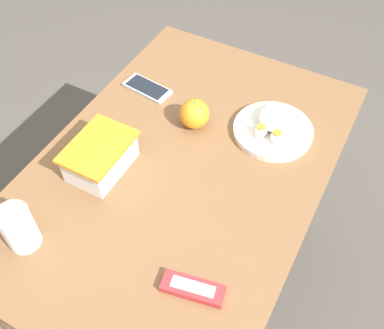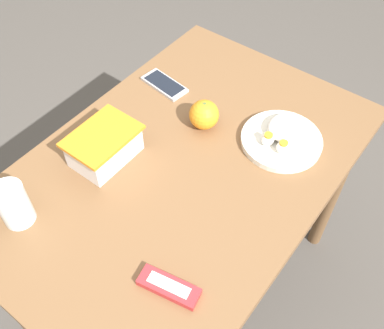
% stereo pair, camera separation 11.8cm
% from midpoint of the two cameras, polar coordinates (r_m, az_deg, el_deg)
% --- Properties ---
extents(ground_plane, '(10.00, 10.00, 0.00)m').
position_cam_midpoint_polar(ground_plane, '(1.86, 1.08, -14.98)').
color(ground_plane, '#4C4742').
extents(table, '(1.10, 0.74, 0.75)m').
position_cam_midpoint_polar(table, '(1.30, 1.50, -3.02)').
color(table, brown).
rests_on(table, ground_plane).
extents(food_container, '(0.19, 0.14, 0.09)m').
position_cam_midpoint_polar(food_container, '(1.22, -8.37, 2.03)').
color(food_container, white).
rests_on(food_container, table).
extents(orange_fruit, '(0.09, 0.09, 0.09)m').
position_cam_midpoint_polar(orange_fruit, '(1.29, 4.18, 6.19)').
color(orange_fruit, orange).
rests_on(orange_fruit, table).
extents(rice_plate, '(0.23, 0.23, 0.06)m').
position_cam_midpoint_polar(rice_plate, '(1.30, 14.07, 3.33)').
color(rice_plate, silver).
rests_on(rice_plate, table).
extents(candy_bar, '(0.08, 0.15, 0.02)m').
position_cam_midpoint_polar(candy_bar, '(1.02, 0.47, -15.50)').
color(candy_bar, '#B7282D').
rests_on(candy_bar, table).
extents(cell_phone, '(0.09, 0.16, 0.01)m').
position_cam_midpoint_polar(cell_phone, '(1.44, -1.17, 10.02)').
color(cell_phone, '#ADADB2').
rests_on(cell_phone, table).
extents(drinking_glass, '(0.08, 0.08, 0.12)m').
position_cam_midpoint_polar(drinking_glass, '(1.13, -18.99, -5.02)').
color(drinking_glass, silver).
rests_on(drinking_glass, table).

